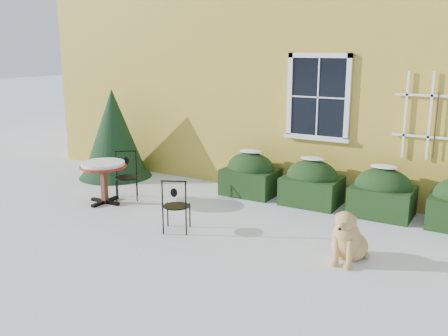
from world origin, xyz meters
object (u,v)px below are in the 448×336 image
Objects in this scene: bistro_table at (103,169)px; patio_chair_far at (126,175)px; evergreen_shrub at (114,142)px; patio_chair_near at (176,205)px; dog at (348,240)px.

patio_chair_far is at bearing 71.68° from bistro_table.
patio_chair_far is at bearing -40.40° from evergreen_shrub.
patio_chair_near reaches higher than bistro_table.
patio_chair_far is (0.15, 0.46, -0.21)m from bistro_table.
dog is at bearing -48.82° from patio_chair_far.
bistro_table is 0.97× the size of dog.
evergreen_shrub is 2.05m from bistro_table.
patio_chair_near is at bearing -174.59° from dog.
evergreen_shrub is 1.85m from patio_chair_far.
bistro_table is at bearing -53.06° from evergreen_shrub.
evergreen_shrub is at bearing 162.39° from dog.
patio_chair_far is 1.04× the size of dog.
patio_chair_near is at bearing -14.64° from bistro_table.
patio_chair_near is 0.96× the size of patio_chair_far.
bistro_table reaches higher than dog.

